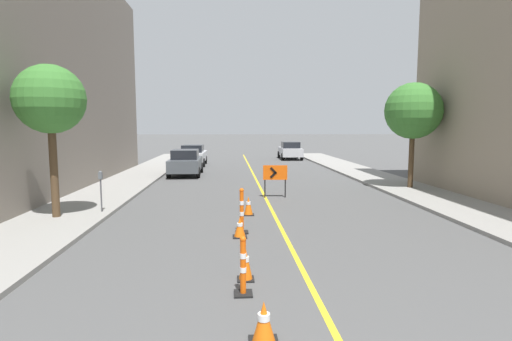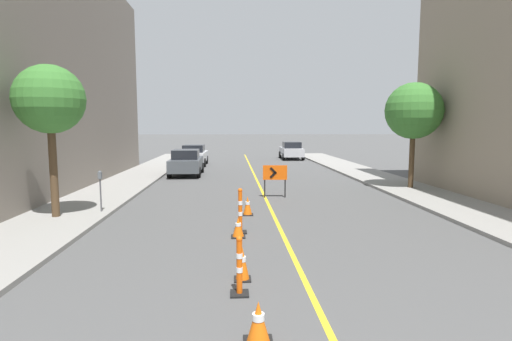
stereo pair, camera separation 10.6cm
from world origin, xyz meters
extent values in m
cube|color=gold|center=(0.00, 20.73, 0.00)|extent=(0.12, 41.46, 0.01)
cube|color=gray|center=(-6.91, 20.73, 0.06)|extent=(2.84, 41.46, 0.12)
cube|color=gray|center=(6.91, 20.73, 0.06)|extent=(2.84, 41.46, 0.12)
cone|color=orange|center=(-1.06, 4.38, 0.32)|extent=(0.33, 0.33, 0.59)
cylinder|color=white|center=(-1.06, 4.38, 0.39)|extent=(0.17, 0.17, 0.09)
cube|color=black|center=(-1.21, 6.72, 0.01)|extent=(0.33, 0.33, 0.03)
cone|color=orange|center=(-1.21, 6.72, 0.35)|extent=(0.27, 0.27, 0.63)
cylinder|color=white|center=(-1.21, 6.72, 0.42)|extent=(0.14, 0.14, 0.10)
cube|color=black|center=(-1.24, 9.76, 0.01)|extent=(0.38, 0.38, 0.03)
cone|color=orange|center=(-1.24, 9.76, 0.29)|extent=(0.31, 0.31, 0.52)
cylinder|color=white|center=(-1.24, 9.76, 0.35)|extent=(0.16, 0.16, 0.08)
cube|color=black|center=(-0.88, 12.46, 0.01)|extent=(0.37, 0.37, 0.03)
cone|color=orange|center=(-0.88, 12.46, 0.34)|extent=(0.30, 0.30, 0.62)
cylinder|color=white|center=(-0.88, 12.46, 0.41)|extent=(0.15, 0.15, 0.10)
cube|color=black|center=(-1.29, 6.03, 0.02)|extent=(0.33, 0.33, 0.04)
cylinder|color=#EF560C|center=(-1.29, 6.03, 0.51)|extent=(0.10, 0.10, 0.95)
cylinder|color=white|center=(-1.29, 6.03, 0.46)|extent=(0.12, 0.12, 0.10)
cylinder|color=white|center=(-1.29, 6.03, 0.72)|extent=(0.12, 0.12, 0.10)
sphere|color=#EF560C|center=(-1.29, 6.03, 1.02)|extent=(0.11, 0.11, 0.11)
cube|color=black|center=(-1.18, 10.21, 0.02)|extent=(0.37, 0.37, 0.04)
cylinder|color=#EF560C|center=(-1.18, 10.21, 0.61)|extent=(0.11, 0.11, 1.15)
cylinder|color=white|center=(-1.18, 10.21, 0.55)|extent=(0.13, 0.13, 0.11)
cylinder|color=white|center=(-1.18, 10.21, 0.86)|extent=(0.13, 0.13, 0.11)
sphere|color=#EF560C|center=(-1.18, 10.21, 1.22)|extent=(0.13, 0.13, 0.13)
cube|color=#EF560C|center=(0.41, 15.74, 1.07)|extent=(1.02, 0.12, 0.61)
cube|color=black|center=(0.34, 15.70, 1.15)|extent=(0.30, 0.04, 0.30)
cube|color=black|center=(0.34, 15.70, 0.98)|extent=(0.30, 0.04, 0.30)
cylinder|color=black|center=(-0.02, 15.74, 0.38)|extent=(0.06, 0.06, 0.76)
cylinder|color=black|center=(0.85, 15.74, 0.38)|extent=(0.06, 0.06, 0.76)
cube|color=#474C51|center=(-4.19, 23.85, 0.68)|extent=(1.85, 4.32, 0.72)
cube|color=black|center=(-4.19, 23.64, 1.31)|extent=(1.55, 1.95, 0.55)
cylinder|color=black|center=(-5.04, 25.19, 0.32)|extent=(0.23, 0.64, 0.64)
cylinder|color=black|center=(-3.33, 25.19, 0.32)|extent=(0.23, 0.64, 0.64)
cylinder|color=black|center=(-5.04, 22.52, 0.32)|extent=(0.23, 0.64, 0.64)
cylinder|color=black|center=(-3.33, 22.52, 0.32)|extent=(0.23, 0.64, 0.64)
cube|color=silver|center=(-4.28, 30.11, 0.68)|extent=(1.90, 4.34, 0.72)
cube|color=black|center=(-4.28, 29.89, 1.31)|extent=(1.58, 1.97, 0.55)
cylinder|color=black|center=(-5.14, 31.44, 0.32)|extent=(0.24, 0.65, 0.64)
cylinder|color=black|center=(-3.43, 31.44, 0.32)|extent=(0.24, 0.65, 0.64)
cylinder|color=black|center=(-5.14, 28.77, 0.32)|extent=(0.24, 0.65, 0.64)
cylinder|color=black|center=(-3.43, 28.77, 0.32)|extent=(0.24, 0.65, 0.64)
cube|color=#B7B7BC|center=(4.08, 35.48, 0.68)|extent=(1.89, 4.34, 0.72)
cube|color=black|center=(4.08, 35.26, 1.31)|extent=(1.57, 1.97, 0.55)
cylinder|color=black|center=(3.23, 36.81, 0.32)|extent=(0.23, 0.64, 0.64)
cylinder|color=black|center=(4.94, 36.81, 0.32)|extent=(0.23, 0.64, 0.64)
cylinder|color=black|center=(3.23, 34.14, 0.32)|extent=(0.23, 0.64, 0.64)
cylinder|color=black|center=(4.94, 34.14, 0.32)|extent=(0.23, 0.64, 0.64)
cylinder|color=#4C4C51|center=(-5.84, 12.78, 0.68)|extent=(0.05, 0.05, 1.12)
cube|color=#565B60|center=(-5.84, 12.78, 1.35)|extent=(0.12, 0.10, 0.22)
sphere|color=#565B60|center=(-5.84, 12.78, 1.46)|extent=(0.11, 0.11, 0.11)
cylinder|color=#4C3823|center=(-7.06, 12.11, 1.58)|extent=(0.24, 0.24, 2.92)
sphere|color=#38752D|center=(-7.06, 12.11, 3.84)|extent=(2.14, 2.14, 2.14)
cylinder|color=#4C3823|center=(7.06, 17.38, 1.43)|extent=(0.24, 0.24, 2.62)
sphere|color=#38752D|center=(7.06, 17.38, 3.72)|extent=(2.61, 2.61, 2.61)
camera|label=1|loc=(-1.52, -0.83, 3.00)|focal=28.00mm
camera|label=2|loc=(-1.41, -0.84, 3.00)|focal=28.00mm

